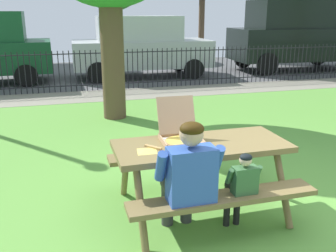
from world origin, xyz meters
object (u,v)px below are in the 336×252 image
child_at_table (241,185)px  pizza_box_open (180,133)px  parked_car_left (141,46)px  pizza_slice_on_table (148,150)px  parked_car_center (298,34)px  picnic_table_foreground (201,159)px  adult_at_table (188,176)px

child_at_table → pizza_box_open: bearing=121.3°
child_at_table → parked_car_left: parked_car_left is taller
pizza_box_open → pizza_slice_on_table: bearing=-152.5°
child_at_table → parked_car_left: 9.36m
pizza_box_open → pizza_slice_on_table: size_ratio=1.78×
pizza_slice_on_table → parked_car_center: size_ratio=0.06×
pizza_slice_on_table → child_at_table: (0.79, -0.46, -0.26)m
picnic_table_foreground → adult_at_table: 0.60m
parked_car_left → picnic_table_foreground: bearing=-97.3°
picnic_table_foreground → parked_car_center: (6.88, 8.77, 0.71)m
parked_car_left → parked_car_center: size_ratio=0.93×
picnic_table_foreground → parked_car_left: size_ratio=0.41×
adult_at_table → parked_car_left: bearing=81.2°
child_at_table → parked_car_center: 11.47m
picnic_table_foreground → parked_car_left: parked_car_left is taller
child_at_table → parked_car_center: bearing=54.4°
adult_at_table → child_at_table: (0.52, -0.02, -0.14)m
pizza_slice_on_table → child_at_table: 0.95m
child_at_table → parked_car_center: (6.67, 9.30, 0.79)m
parked_car_center → adult_at_table: bearing=-127.8°
pizza_box_open → pizza_slice_on_table: (-0.38, -0.20, -0.08)m
picnic_table_foreground → parked_car_left: 8.86m
picnic_table_foreground → pizza_slice_on_table: size_ratio=6.31×
parked_car_center → pizza_box_open: bearing=-129.3°
pizza_box_open → adult_at_table: size_ratio=0.43×
adult_at_table → picnic_table_foreground: bearing=58.2°
picnic_table_foreground → pizza_box_open: size_ratio=3.54×
adult_at_table → pizza_box_open: bearing=79.4°
picnic_table_foreground → pizza_box_open: pizza_box_open is taller
parked_car_left → parked_car_center: (5.75, -0.00, 0.30)m
parked_car_center → child_at_table: bearing=-125.6°
pizza_slice_on_table → child_at_table: size_ratio=0.34×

